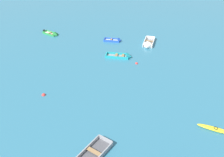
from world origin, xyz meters
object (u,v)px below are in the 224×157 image
object	(u,v)px
rowboat_turquoise_back_row_center	(124,56)
rowboat_blue_far_left	(116,40)
rowboat_green_back_row_left	(53,34)
kayak_yellow_back_row_right	(216,129)
mooring_buoy_outer_edge	(137,64)
rowboat_white_midfield_right	(148,45)
mooring_buoy_between_boats_left	(44,95)

from	to	relation	value
rowboat_turquoise_back_row_center	rowboat_blue_far_left	world-z (taller)	rowboat_turquoise_back_row_center
rowboat_green_back_row_left	rowboat_turquoise_back_row_center	xyz separation A→B (m)	(12.47, -6.04, 0.04)
kayak_yellow_back_row_right	mooring_buoy_outer_edge	distance (m)	14.23
rowboat_green_back_row_left	mooring_buoy_outer_edge	distance (m)	16.17
kayak_yellow_back_row_right	rowboat_turquoise_back_row_center	world-z (taller)	rowboat_turquoise_back_row_center
mooring_buoy_outer_edge	rowboat_green_back_row_left	bearing A→B (deg)	152.25
rowboat_white_midfield_right	rowboat_green_back_row_left	distance (m)	15.71
kayak_yellow_back_row_right	rowboat_white_midfield_right	bearing A→B (deg)	111.79
rowboat_green_back_row_left	rowboat_blue_far_left	world-z (taller)	rowboat_blue_far_left
rowboat_white_midfield_right	rowboat_turquoise_back_row_center	distance (m)	5.29
rowboat_blue_far_left	mooring_buoy_between_boats_left	xyz separation A→B (m)	(-5.99, -15.44, -0.15)
mooring_buoy_outer_edge	rowboat_blue_far_left	bearing A→B (deg)	119.06
rowboat_green_back_row_left	rowboat_turquoise_back_row_center	distance (m)	13.85
rowboat_blue_far_left	mooring_buoy_outer_edge	xyz separation A→B (m)	(3.72, -6.69, -0.15)
rowboat_white_midfield_right	rowboat_blue_far_left	size ratio (longest dim) A/B	1.46
rowboat_green_back_row_left	rowboat_blue_far_left	xyz separation A→B (m)	(10.59, -0.84, 0.02)
rowboat_green_back_row_left	mooring_buoy_between_boats_left	bearing A→B (deg)	-74.22
rowboat_blue_far_left	rowboat_turquoise_back_row_center	bearing A→B (deg)	-70.14
rowboat_turquoise_back_row_center	mooring_buoy_between_boats_left	xyz separation A→B (m)	(-7.87, -10.24, -0.18)
rowboat_blue_far_left	rowboat_white_midfield_right	bearing A→B (deg)	-10.59
rowboat_green_back_row_left	rowboat_blue_far_left	distance (m)	10.63
rowboat_green_back_row_left	mooring_buoy_outer_edge	bearing A→B (deg)	-27.75
kayak_yellow_back_row_right	mooring_buoy_between_boats_left	size ratio (longest dim) A/B	7.71
rowboat_turquoise_back_row_center	rowboat_green_back_row_left	bearing A→B (deg)	154.17
rowboat_turquoise_back_row_center	mooring_buoy_outer_edge	world-z (taller)	rowboat_turquoise_back_row_center
rowboat_white_midfield_right	mooring_buoy_outer_edge	xyz separation A→B (m)	(-1.30, -5.75, -0.21)
kayak_yellow_back_row_right	rowboat_blue_far_left	distance (m)	21.85
rowboat_turquoise_back_row_center	rowboat_blue_far_left	distance (m)	5.52
rowboat_blue_far_left	mooring_buoy_between_boats_left	distance (m)	16.56
kayak_yellow_back_row_right	rowboat_blue_far_left	size ratio (longest dim) A/B	1.21
rowboat_turquoise_back_row_center	kayak_yellow_back_row_right	bearing A→B (deg)	-52.44
kayak_yellow_back_row_right	rowboat_turquoise_back_row_center	distance (m)	16.52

